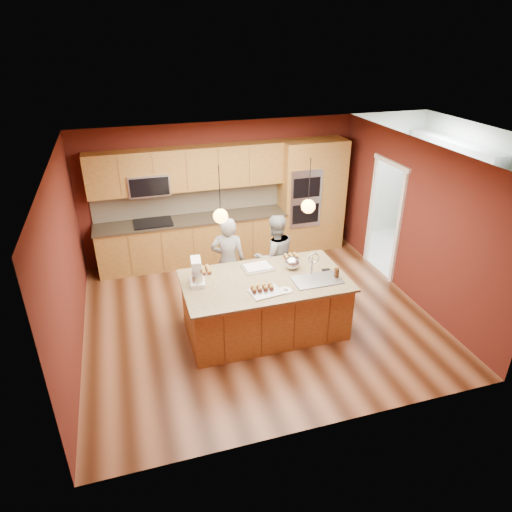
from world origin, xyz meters
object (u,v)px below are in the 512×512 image
object	(u,v)px
stand_mixer	(197,274)
mixing_bowl	(292,263)
person_right	(275,257)
person_left	(228,262)
island	(266,304)

from	to	relation	value
stand_mixer	mixing_bowl	world-z (taller)	stand_mixer
person_right	stand_mixer	size ratio (longest dim) A/B	3.73
stand_mixer	person_left	bearing A→B (deg)	56.29
person_left	person_right	bearing A→B (deg)	-162.49
person_left	person_right	xyz separation A→B (m)	(0.82, 0.00, -0.03)
person_left	mixing_bowl	xyz separation A→B (m)	(0.85, -0.73, 0.21)
stand_mixer	mixing_bowl	distance (m)	1.51
mixing_bowl	person_right	bearing A→B (deg)	92.83
island	person_right	distance (m)	1.09
island	mixing_bowl	distance (m)	0.76
island	mixing_bowl	bearing A→B (deg)	23.06
stand_mixer	island	bearing A→B (deg)	-2.96
stand_mixer	mixing_bowl	bearing A→B (deg)	8.12
person_right	mixing_bowl	distance (m)	0.77
mixing_bowl	stand_mixer	bearing A→B (deg)	-178.15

